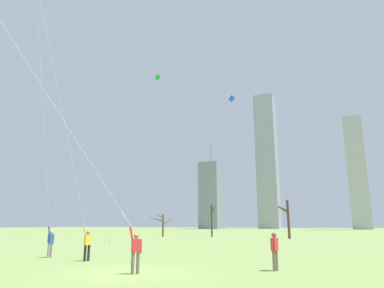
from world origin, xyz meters
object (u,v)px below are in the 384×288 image
(kite_flyer_foreground_right_teal, at_px, (45,145))
(kite_flyer_midfield_left_orange, at_px, (73,169))
(kite_flyer_foreground_left_yellow, at_px, (117,219))
(bare_tree_right_of_center, at_px, (288,218))
(bare_tree_left_of_center, at_px, (162,224))
(bystander_far_off_by_trees, at_px, (275,249))
(bare_tree_center, at_px, (212,219))
(distant_kite_low_near_trees_green, at_px, (153,95))
(distant_kite_high_overhead_blue, at_px, (229,111))

(kite_flyer_foreground_right_teal, xyz_separation_m, kite_flyer_midfield_left_orange, (2.42, -0.05, -1.60))
(kite_flyer_foreground_left_yellow, height_order, kite_flyer_midfield_left_orange, kite_flyer_midfield_left_orange)
(kite_flyer_midfield_left_orange, height_order, bare_tree_right_of_center, kite_flyer_midfield_left_orange)
(bare_tree_left_of_center, bearing_deg, kite_flyer_foreground_left_yellow, -60.92)
(bystander_far_off_by_trees, height_order, bare_tree_center, bare_tree_center)
(bare_tree_left_of_center, bearing_deg, kite_flyer_midfield_left_orange, -65.58)
(kite_flyer_foreground_right_teal, xyz_separation_m, distant_kite_low_near_trees_green, (-6.00, 20.23, 11.22))
(kite_flyer_midfield_left_orange, height_order, bystander_far_off_by_trees, kite_flyer_midfield_left_orange)
(kite_flyer_foreground_left_yellow, relative_size, bare_tree_center, 2.31)
(kite_flyer_midfield_left_orange, bearing_deg, bare_tree_left_of_center, 114.42)
(kite_flyer_foreground_right_teal, relative_size, bare_tree_center, 4.16)
(kite_flyer_midfield_left_orange, bearing_deg, distant_kite_high_overhead_blue, 93.33)
(kite_flyer_midfield_left_orange, bearing_deg, bystander_far_off_by_trees, 10.56)
(distant_kite_high_overhead_blue, height_order, bare_tree_right_of_center, distant_kite_high_overhead_blue)
(kite_flyer_midfield_left_orange, xyz_separation_m, bystander_far_off_by_trees, (10.44, 1.95, -4.04))
(distant_kite_low_near_trees_green, height_order, bare_tree_center, distant_kite_low_near_trees_green)
(distant_kite_high_overhead_blue, height_order, bare_tree_center, distant_kite_high_overhead_blue)
(kite_flyer_foreground_right_teal, height_order, bystander_far_off_by_trees, kite_flyer_foreground_right_teal)
(kite_flyer_midfield_left_orange, xyz_separation_m, distant_kite_low_near_trees_green, (-8.42, 20.28, 12.82))
(kite_flyer_foreground_left_yellow, distance_m, distant_kite_low_near_trees_green, 30.27)
(kite_flyer_foreground_left_yellow, relative_size, distant_kite_low_near_trees_green, 0.61)
(bare_tree_left_of_center, distance_m, bare_tree_center, 8.21)
(kite_flyer_midfield_left_orange, distance_m, bystander_far_off_by_trees, 11.36)
(bystander_far_off_by_trees, distance_m, bare_tree_right_of_center, 36.19)
(bystander_far_off_by_trees, relative_size, bare_tree_left_of_center, 0.45)
(distant_kite_low_near_trees_green, xyz_separation_m, bare_tree_center, (-0.42, 18.86, -14.93))
(kite_flyer_foreground_right_teal, bearing_deg, bystander_far_off_by_trees, 8.40)
(distant_kite_low_near_trees_green, xyz_separation_m, bare_tree_right_of_center, (12.18, 17.18, -14.89))
(distant_kite_high_overhead_blue, relative_size, bare_tree_left_of_center, 5.46)
(kite_flyer_foreground_right_teal, bearing_deg, kite_flyer_midfield_left_orange, -1.16)
(bare_tree_left_of_center, bearing_deg, bare_tree_center, 19.51)
(distant_kite_high_overhead_blue, bearing_deg, bare_tree_right_of_center, 56.03)
(kite_flyer_foreground_right_teal, bearing_deg, bare_tree_left_of_center, 111.22)
(bare_tree_center, bearing_deg, bare_tree_left_of_center, -160.49)
(kite_flyer_foreground_right_teal, xyz_separation_m, bare_tree_left_of_center, (-14.12, 36.36, -4.57))
(distant_kite_high_overhead_blue, bearing_deg, bare_tree_left_of_center, 154.52)
(bare_tree_center, bearing_deg, distant_kite_low_near_trees_green, -88.72)
(bare_tree_center, bearing_deg, bare_tree_right_of_center, -7.59)
(kite_flyer_midfield_left_orange, distance_m, bare_tree_left_of_center, 40.10)
(kite_flyer_foreground_right_teal, xyz_separation_m, bystander_far_off_by_trees, (12.85, 1.90, -5.64))
(distant_kite_low_near_trees_green, relative_size, distant_kite_high_overhead_blue, 1.05)
(distant_kite_low_near_trees_green, relative_size, bare_tree_center, 3.81)
(kite_flyer_foreground_left_yellow, relative_size, kite_flyer_midfield_left_orange, 0.54)
(kite_flyer_midfield_left_orange, distance_m, distant_kite_low_near_trees_green, 25.43)
(kite_flyer_foreground_right_teal, distance_m, bare_tree_left_of_center, 39.27)
(bystander_far_off_by_trees, bearing_deg, bare_tree_right_of_center, 100.65)
(kite_flyer_midfield_left_orange, bearing_deg, bare_tree_right_of_center, 84.27)
(kite_flyer_foreground_left_yellow, bearing_deg, bare_tree_left_of_center, 119.08)
(bystander_far_off_by_trees, height_order, distant_kite_high_overhead_blue, distant_kite_high_overhead_blue)
(distant_kite_high_overhead_blue, distance_m, bare_tree_center, 18.84)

